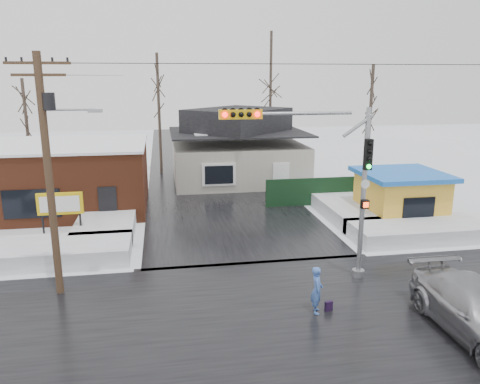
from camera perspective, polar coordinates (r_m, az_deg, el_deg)
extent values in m
plane|color=white|center=(16.73, 5.34, -15.31)|extent=(120.00, 120.00, 0.00)
cube|color=black|center=(16.73, 5.34, -15.28)|extent=(10.00, 120.00, 0.02)
cube|color=black|center=(16.73, 5.34, -15.28)|extent=(120.00, 10.00, 0.02)
cube|color=white|center=(23.03, -21.92, -6.79)|extent=(7.00, 3.00, 0.80)
cube|color=white|center=(25.90, 20.90, -4.42)|extent=(7.00, 3.00, 0.80)
cube|color=white|center=(27.38, -15.70, -3.03)|extent=(3.00, 8.00, 0.80)
cube|color=white|center=(29.30, 12.64, -1.73)|extent=(3.00, 8.00, 0.80)
cylinder|color=gray|center=(19.38, 14.79, -0.43)|extent=(0.20, 0.20, 7.00)
cylinder|color=gray|center=(20.45, 14.20, -9.56)|extent=(0.50, 0.50, 0.30)
cylinder|color=gray|center=(17.81, 6.50, 9.49)|extent=(4.60, 0.14, 0.14)
cube|color=gold|center=(17.37, 0.06, 9.46)|extent=(1.60, 0.28, 0.35)
sphere|color=#FF0C0C|center=(17.12, -1.86, 9.39)|extent=(0.20, 0.20, 0.20)
sphere|color=#FF0C0C|center=(17.32, 2.13, 9.44)|extent=(0.20, 0.20, 0.20)
cube|color=black|center=(18.86, 15.36, 4.43)|extent=(0.30, 0.22, 1.20)
sphere|color=#0CE533|center=(18.81, 15.45, 3.01)|extent=(0.18, 0.18, 0.18)
cube|color=black|center=(19.28, 14.98, -1.44)|extent=(0.30, 0.20, 0.35)
cylinder|color=#382619|center=(18.41, -22.25, 1.44)|extent=(0.28, 0.28, 9.00)
cube|color=#382619|center=(18.05, -23.48, 14.24)|extent=(2.20, 0.10, 0.10)
cube|color=#382619|center=(18.04, -23.35, 12.98)|extent=(1.80, 0.10, 0.10)
cylinder|color=black|center=(18.01, -22.29, 10.20)|extent=(0.44, 0.44, 0.60)
cylinder|color=gray|center=(17.90, -20.15, 9.40)|extent=(1.80, 0.08, 0.08)
cube|color=gray|center=(17.76, -17.24, 9.43)|extent=(0.50, 0.22, 0.12)
cube|color=brown|center=(31.51, -22.41, 1.63)|extent=(12.00, 8.00, 4.00)
cube|color=white|center=(31.17, -22.76, 5.31)|extent=(12.20, 8.20, 0.15)
cube|color=black|center=(27.84, -24.04, -1.33)|extent=(3.00, 0.08, 1.60)
cube|color=black|center=(27.17, -15.80, -1.63)|extent=(1.00, 0.08, 2.20)
cylinder|color=black|center=(25.39, -22.86, -3.79)|extent=(0.10, 0.10, 1.80)
cylinder|color=black|center=(25.02, -18.85, -3.68)|extent=(0.10, 0.10, 1.80)
cube|color=gold|center=(24.89, -21.09, -1.32)|extent=(2.20, 0.18, 1.10)
cube|color=white|center=(24.79, -21.13, -1.39)|extent=(1.90, 0.02, 0.80)
cube|color=#B1ADA0|center=(37.15, -0.29, 3.65)|extent=(10.00, 8.00, 3.00)
cube|color=black|center=(36.80, -0.29, 7.33)|extent=(10.40, 8.40, 0.12)
pyramid|color=black|center=(36.70, -0.30, 8.82)|extent=(9.00, 7.00, 1.80)
cube|color=brown|center=(38.31, 4.25, 9.06)|extent=(0.70, 0.70, 1.40)
cube|color=white|center=(32.96, -2.58, 2.13)|extent=(2.40, 0.12, 1.60)
cube|color=yellow|center=(28.39, 18.92, -0.78)|extent=(4.00, 4.00, 2.60)
cube|color=blue|center=(28.08, 19.15, 2.08)|extent=(4.60, 4.60, 0.25)
cube|color=black|center=(26.69, 20.96, -1.87)|extent=(1.80, 0.06, 1.20)
cube|color=black|center=(30.80, 10.44, 0.11)|extent=(8.00, 0.12, 1.80)
cylinder|color=#332821|center=(40.19, -9.82, 9.27)|extent=(0.24, 0.24, 10.00)
cylinder|color=#332821|center=(43.27, 3.73, 11.09)|extent=(0.24, 0.24, 12.00)
cylinder|color=#332821|center=(37.77, 15.51, 7.92)|extent=(0.24, 0.24, 9.00)
cylinder|color=#332821|center=(39.61, -24.47, 6.71)|extent=(0.24, 0.24, 8.00)
imported|color=#4167B8|center=(16.97, 9.35, -11.74)|extent=(0.55, 0.71, 1.71)
imported|color=#A1A2A8|center=(17.22, 27.13, -12.88)|extent=(2.37, 5.77, 1.67)
cube|color=black|center=(17.45, 10.76, -13.56)|extent=(0.30, 0.19, 0.35)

